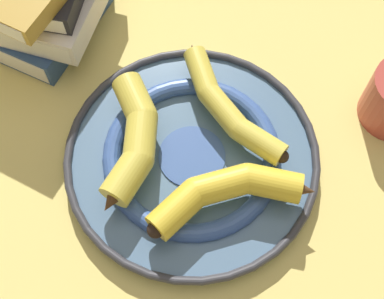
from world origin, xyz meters
The scene contains 5 objects.
ground_plane centered at (0.00, 0.00, 0.00)m, with size 2.80×2.80×0.00m, color #E5CC6B.
decorative_bowl centered at (-0.02, 0.00, 0.02)m, with size 0.33×0.33×0.03m.
banana_a centered at (-0.09, 0.00, 0.05)m, with size 0.07×0.19×0.04m.
banana_b centered at (0.01, 0.06, 0.05)m, with size 0.15×0.17×0.03m.
banana_c centered at (0.03, -0.06, 0.05)m, with size 0.20×0.11×0.04m.
Camera 1 is at (0.01, -0.28, 0.65)m, focal length 50.00 mm.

